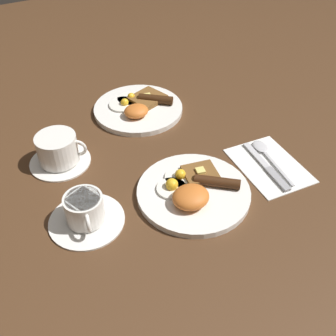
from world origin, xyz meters
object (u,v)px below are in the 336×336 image
object	(u,v)px
breakfast_plate_near	(193,191)
spoon	(264,151)
breakfast_plate_far	(139,107)
teacup_far	(58,151)
teacup_near	(85,212)
knife	(268,168)

from	to	relation	value
breakfast_plate_near	spoon	world-z (taller)	breakfast_plate_near
breakfast_plate_far	teacup_far	bearing A→B (deg)	-157.00
teacup_near	knife	distance (m)	0.45
knife	breakfast_plate_near	bearing A→B (deg)	92.46
breakfast_plate_near	breakfast_plate_far	world-z (taller)	breakfast_plate_near
breakfast_plate_near	knife	bearing A→B (deg)	-4.35
teacup_near	teacup_far	size ratio (longest dim) A/B	1.07
knife	teacup_near	bearing A→B (deg)	89.38
breakfast_plate_far	teacup_near	world-z (taller)	teacup_near
teacup_far	teacup_near	bearing A→B (deg)	-92.86
breakfast_plate_far	breakfast_plate_near	bearing A→B (deg)	-96.86
knife	spoon	world-z (taller)	spoon
teacup_near	breakfast_plate_near	bearing A→B (deg)	-10.05
teacup_near	teacup_far	xyz separation A→B (m)	(0.01, 0.22, 0.01)
spoon	knife	bearing A→B (deg)	159.38
breakfast_plate_far	teacup_far	xyz separation A→B (m)	(-0.27, -0.12, 0.02)
teacup_near	spoon	bearing A→B (deg)	-0.13
breakfast_plate_near	knife	distance (m)	0.21
teacup_near	knife	world-z (taller)	teacup_near
breakfast_plate_far	spoon	xyz separation A→B (m)	(0.19, -0.33, -0.00)
knife	breakfast_plate_far	bearing A→B (deg)	29.09
breakfast_plate_far	spoon	size ratio (longest dim) A/B	1.43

